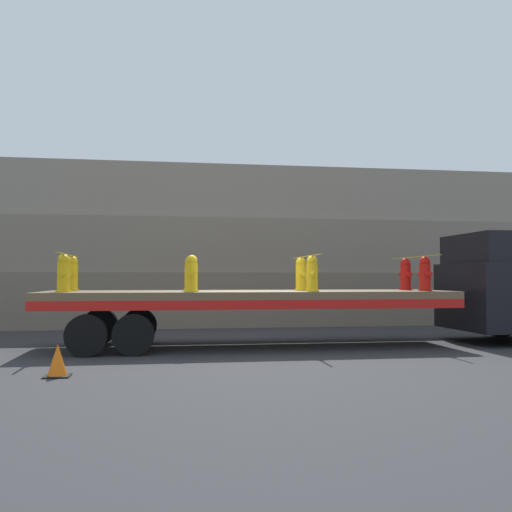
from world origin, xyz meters
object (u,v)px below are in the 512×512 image
Objects in this scene: fire_hydrant_yellow_near_2 at (312,274)px; fire_hydrant_red_far_3 at (406,274)px; fire_hydrant_yellow_near_0 at (63,274)px; fire_hydrant_yellow_near_1 at (192,274)px; fire_hydrant_yellow_far_1 at (190,274)px; traffic_cone at (57,361)px; fire_hydrant_yellow_far_0 at (72,274)px; fire_hydrant_red_near_3 at (425,274)px; truck_cab at (511,287)px; fire_hydrant_yellow_far_2 at (301,274)px; flatbed_trailer at (227,301)px.

fire_hydrant_red_far_3 is (2.73, 1.11, 0.00)m from fire_hydrant_yellow_near_2.
fire_hydrant_yellow_near_1 is (2.73, 0.00, 0.00)m from fire_hydrant_yellow_near_0.
fire_hydrant_yellow_far_1 is 4.92m from traffic_cone.
fire_hydrant_yellow_near_1 is 1.00× the size of fire_hydrant_yellow_near_2.
fire_hydrant_yellow_far_1 and fire_hydrant_yellow_near_2 have the same top height.
fire_hydrant_red_near_3 is at bearing -7.71° from fire_hydrant_yellow_far_0.
fire_hydrant_yellow_far_0 is at bearing 96.34° from traffic_cone.
truck_cab is 3.41× the size of fire_hydrant_red_far_3.
fire_hydrant_yellow_near_2 is at bearing -90.00° from fire_hydrant_yellow_far_2.
fire_hydrant_yellow_near_0 is at bearing -177.05° from truck_cab.
fire_hydrant_yellow_near_1 is 5.57m from fire_hydrant_red_far_3.
fire_hydrant_yellow_near_1 and fire_hydrant_yellow_far_1 have the same top height.
fire_hydrant_red_near_3 is (5.46, -1.11, 0.00)m from fire_hydrant_yellow_far_1.
truck_cab is 5.34m from fire_hydrant_yellow_far_2.
truck_cab reaches higher than traffic_cone.
fire_hydrant_yellow_near_2 is (1.89, -0.56, 0.62)m from flatbed_trailer.
fire_hydrant_yellow_far_0 is (-3.57, 0.56, 0.62)m from flatbed_trailer.
fire_hydrant_red_near_3 is 1.11m from fire_hydrant_red_far_3.
fire_hydrant_yellow_near_0 is 8.19m from fire_hydrant_red_near_3.
fire_hydrant_yellow_near_0 is at bearing -171.17° from flatbed_trailer.
fire_hydrant_yellow_near_0 and fire_hydrant_red_far_3 have the same top height.
fire_hydrant_red_far_3 is at bearing 90.00° from fire_hydrant_red_near_3.
flatbed_trailer is at bearing 180.00° from truck_cab.
fire_hydrant_red_far_3 is at bearing 0.00° from fire_hydrant_yellow_far_1.
fire_hydrant_yellow_far_2 is 2.95m from fire_hydrant_red_near_3.
fire_hydrant_yellow_far_1 is 1.54× the size of traffic_cone.
flatbed_trailer is 11.56× the size of fire_hydrant_red_far_3.
fire_hydrant_yellow_near_1 is (2.73, -1.11, 0.00)m from fire_hydrant_yellow_far_0.
fire_hydrant_yellow_far_0 and fire_hydrant_red_near_3 have the same top height.
truck_cab is 10.78m from fire_hydrant_yellow_far_0.
fire_hydrant_yellow_near_1 is 1.00× the size of fire_hydrant_yellow_far_2.
flatbed_trailer is 11.56× the size of fire_hydrant_yellow_far_0.
flatbed_trailer reaches higher than traffic_cone.
fire_hydrant_yellow_far_1 is (-0.84, 0.56, 0.62)m from flatbed_trailer.
fire_hydrant_yellow_far_2 is (-5.30, 0.56, 0.31)m from truck_cab.
fire_hydrant_red_near_3 is 1.54× the size of traffic_cone.
fire_hydrant_red_near_3 is at bearing 0.00° from fire_hydrant_yellow_near_1.
fire_hydrant_yellow_far_2 is at bearing 22.12° from fire_hydrant_yellow_near_1.
fire_hydrant_yellow_near_0 is 1.00× the size of fire_hydrant_red_near_3.
fire_hydrant_yellow_near_0 reaches higher than traffic_cone.
flatbed_trailer is at bearing -163.64° from fire_hydrant_yellow_far_2.
traffic_cone is (-10.30, -3.56, -1.13)m from truck_cab.
truck_cab reaches higher than fire_hydrant_yellow_far_2.
truck_cab reaches higher than fire_hydrant_yellow_near_0.
fire_hydrant_yellow_far_0 is 1.00× the size of fire_hydrant_red_far_3.
fire_hydrant_yellow_far_0 is 8.19m from fire_hydrant_red_far_3.
fire_hydrant_yellow_far_0 is 2.95m from fire_hydrant_yellow_near_1.
truck_cab is 3.41× the size of fire_hydrant_yellow_near_0.
fire_hydrant_red_near_3 and fire_hydrant_red_far_3 have the same top height.
fire_hydrant_red_far_3 is 8.88m from traffic_cone.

